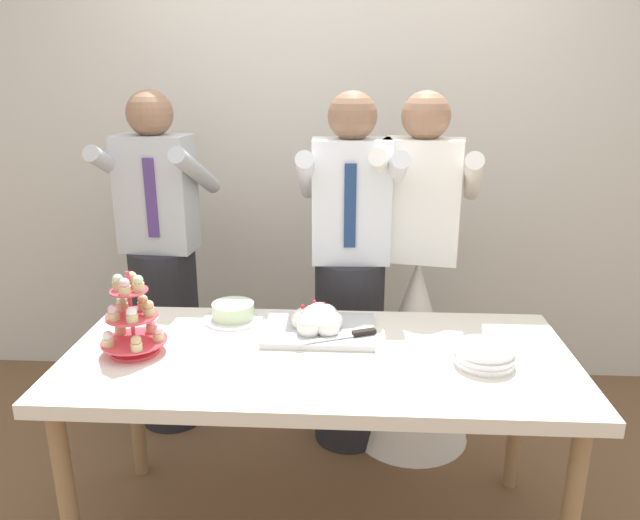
{
  "coord_description": "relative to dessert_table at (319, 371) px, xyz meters",
  "views": [
    {
      "loc": [
        0.11,
        -1.92,
        1.73
      ],
      "look_at": [
        -0.0,
        0.15,
        1.07
      ],
      "focal_mm": 33.37,
      "sensor_mm": 36.0,
      "label": 1
    }
  ],
  "objects": [
    {
      "name": "rear_wall",
      "position": [
        0.0,
        1.4,
        0.75
      ],
      "size": [
        5.2,
        0.1,
        2.9
      ],
      "primitive_type": "cube",
      "color": "beige",
      "rests_on": "ground_plane"
    },
    {
      "name": "dessert_table",
      "position": [
        0.0,
        0.0,
        0.0
      ],
      "size": [
        1.8,
        0.8,
        0.78
      ],
      "color": "silver",
      "rests_on": "ground_plane"
    },
    {
      "name": "cupcake_stand",
      "position": [
        -0.65,
        -0.03,
        0.2
      ],
      "size": [
        0.23,
        0.23,
        0.31
      ],
      "color": "#D83F4C",
      "rests_on": "dessert_table"
    },
    {
      "name": "main_cake_tray",
      "position": [
        -0.01,
        0.16,
        0.12
      ],
      "size": [
        0.43,
        0.32,
        0.13
      ],
      "color": "silver",
      "rests_on": "dessert_table"
    },
    {
      "name": "plate_stack",
      "position": [
        0.57,
        -0.05,
        0.11
      ],
      "size": [
        0.21,
        0.21,
        0.07
      ],
      "color": "white",
      "rests_on": "dessert_table"
    },
    {
      "name": "round_cake",
      "position": [
        -0.36,
        0.28,
        0.11
      ],
      "size": [
        0.24,
        0.24,
        0.07
      ],
      "color": "white",
      "rests_on": "dessert_table"
    },
    {
      "name": "person_groom",
      "position": [
        0.11,
        0.65,
        0.05
      ],
      "size": [
        0.47,
        0.5,
        1.66
      ],
      "color": "#232328",
      "rests_on": "ground_plane"
    },
    {
      "name": "person_bride",
      "position": [
        0.42,
        0.68,
        -0.12
      ],
      "size": [
        0.57,
        0.56,
        1.66
      ],
      "color": "white",
      "rests_on": "ground_plane"
    },
    {
      "name": "person_guest",
      "position": [
        -0.8,
        0.77,
        0.05
      ],
      "size": [
        0.5,
        0.52,
        1.66
      ],
      "color": "#232328",
      "rests_on": "ground_plane"
    }
  ]
}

